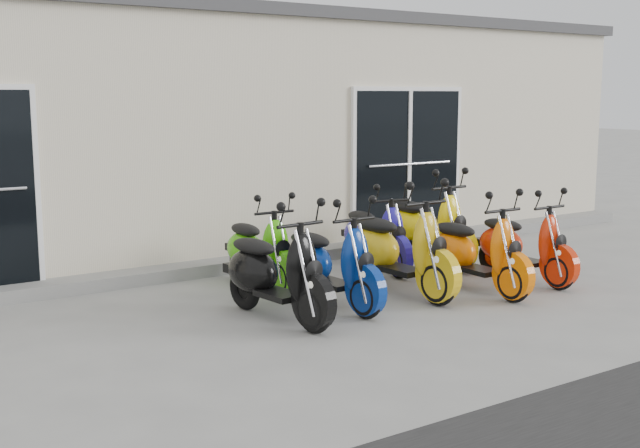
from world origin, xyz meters
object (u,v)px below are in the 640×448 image
(scooter_front_black, at_px, (276,258))
(scooter_back_yellow, at_px, (427,215))
(scooter_back_green, at_px, (259,239))
(scooter_back_blue, at_px, (375,225))
(scooter_front_blue, at_px, (330,251))
(scooter_front_red, at_px, (524,234))
(scooter_front_orange_a, at_px, (399,236))
(scooter_front_orange_b, at_px, (477,240))

(scooter_front_black, xyz_separation_m, scooter_back_yellow, (2.98, 1.17, 0.03))
(scooter_back_green, xyz_separation_m, scooter_back_blue, (1.67, -0.01, 0.01))
(scooter_front_blue, xyz_separation_m, scooter_front_red, (2.57, -0.30, -0.03))
(scooter_front_red, bearing_deg, scooter_front_black, 175.66)
(scooter_front_black, distance_m, scooter_front_orange_a, 1.67)
(scooter_front_black, relative_size, scooter_back_blue, 1.08)
(scooter_back_yellow, bearing_deg, scooter_front_black, -159.12)
(scooter_front_orange_b, relative_size, scooter_front_red, 1.05)
(scooter_front_orange_a, relative_size, scooter_back_yellow, 1.02)
(scooter_front_red, bearing_deg, scooter_back_blue, 125.50)
(scooter_front_orange_a, distance_m, scooter_back_blue, 1.26)
(scooter_front_red, relative_size, scooter_back_green, 1.01)
(scooter_front_red, distance_m, scooter_back_green, 3.12)
(scooter_front_blue, relative_size, scooter_front_orange_a, 0.91)
(scooter_front_orange_a, relative_size, scooter_back_green, 1.16)
(scooter_front_orange_a, distance_m, scooter_front_red, 1.67)
(scooter_back_green, bearing_deg, scooter_back_yellow, -1.97)
(scooter_front_black, height_order, scooter_back_yellow, scooter_back_yellow)
(scooter_front_black, relative_size, scooter_front_red, 1.08)
(scooter_front_orange_b, bearing_deg, scooter_back_blue, 98.51)
(scooter_front_red, height_order, scooter_back_blue, same)
(scooter_front_black, bearing_deg, scooter_back_yellow, 14.85)
(scooter_back_green, relative_size, scooter_back_yellow, 0.87)
(scooter_front_red, relative_size, scooter_back_blue, 1.00)
(scooter_back_blue, bearing_deg, scooter_back_green, -174.37)
(scooter_back_blue, xyz_separation_m, scooter_back_yellow, (0.76, -0.10, 0.07))
(scooter_front_black, relative_size, scooter_front_blue, 1.03)
(scooter_front_orange_a, height_order, scooter_front_orange_b, scooter_front_orange_a)
(scooter_front_orange_a, xyz_separation_m, scooter_back_blue, (0.55, 1.13, -0.09))
(scooter_front_orange_a, bearing_deg, scooter_front_black, -178.60)
(scooter_front_black, bearing_deg, scooter_back_blue, 23.23)
(scooter_back_blue, height_order, scooter_back_yellow, scooter_back_yellow)
(scooter_front_black, distance_m, scooter_back_yellow, 3.20)
(scooter_front_orange_b, height_order, scooter_back_green, scooter_front_orange_b)
(scooter_front_blue, distance_m, scooter_front_orange_a, 0.94)
(scooter_front_blue, distance_m, scooter_back_green, 1.19)
(scooter_front_orange_b, height_order, scooter_back_blue, scooter_front_orange_b)
(scooter_front_red, xyz_separation_m, scooter_back_yellow, (-0.32, 1.36, 0.07))
(scooter_back_blue, bearing_deg, scooter_front_blue, -136.12)
(scooter_front_blue, bearing_deg, scooter_back_blue, 33.94)
(scooter_front_blue, height_order, scooter_front_red, scooter_front_blue)
(scooter_front_blue, bearing_deg, scooter_front_black, -175.58)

